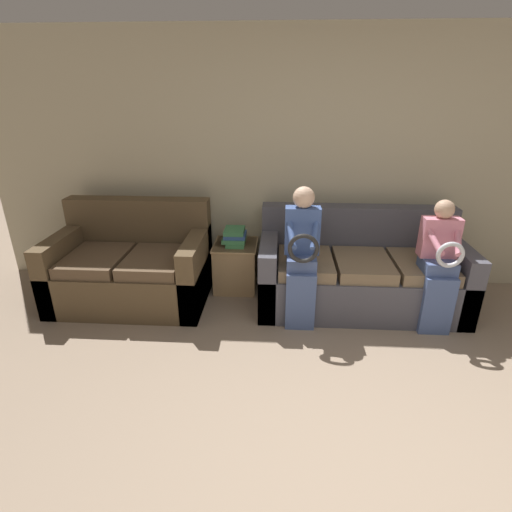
{
  "coord_description": "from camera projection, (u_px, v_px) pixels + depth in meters",
  "views": [
    {
      "loc": [
        -0.56,
        -1.34,
        1.99
      ],
      "look_at": [
        -0.75,
        1.66,
        0.72
      ],
      "focal_mm": 28.0,
      "sensor_mm": 36.0,
      "label": 1
    }
  ],
  "objects": [
    {
      "name": "side_shelf",
      "position": [
        236.0,
        265.0,
        4.23
      ],
      "size": [
        0.45,
        0.49,
        0.5
      ],
      "color": "tan",
      "rests_on": "ground_plane"
    },
    {
      "name": "child_right_seated",
      "position": [
        439.0,
        262.0,
        3.39
      ],
      "size": [
        0.32,
        0.37,
        1.14
      ],
      "color": "#475B8E",
      "rests_on": "ground_plane"
    },
    {
      "name": "couch_side",
      "position": [
        133.0,
        268.0,
        3.98
      ],
      "size": [
        1.47,
        0.93,
        0.96
      ],
      "color": "brown",
      "rests_on": "ground_plane"
    },
    {
      "name": "couch_main",
      "position": [
        359.0,
        273.0,
        3.89
      ],
      "size": [
        1.92,
        0.9,
        0.91
      ],
      "color": "#4C4C56",
      "rests_on": "ground_plane"
    },
    {
      "name": "child_left_seated",
      "position": [
        302.0,
        252.0,
        3.45
      ],
      "size": [
        0.31,
        0.38,
        1.23
      ],
      "color": "#475B8E",
      "rests_on": "ground_plane"
    },
    {
      "name": "book_stack",
      "position": [
        235.0,
        237.0,
        4.11
      ],
      "size": [
        0.24,
        0.3,
        0.17
      ],
      "color": "#3D8451",
      "rests_on": "side_shelf"
    },
    {
      "name": "wall_back",
      "position": [
        337.0,
        164.0,
        4.05
      ],
      "size": [
        7.3,
        0.06,
        2.55
      ],
      "color": "#BCB293",
      "rests_on": "ground_plane"
    }
  ]
}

